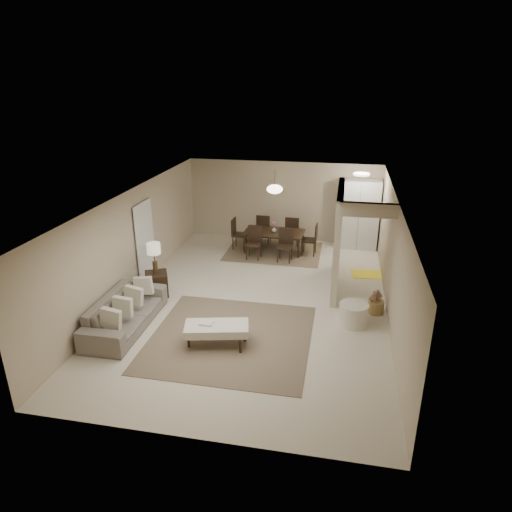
% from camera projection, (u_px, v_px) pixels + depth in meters
% --- Properties ---
extents(floor, '(9.00, 9.00, 0.00)m').
position_uv_depth(floor, '(256.00, 301.00, 10.77)').
color(floor, beige).
rests_on(floor, ground).
extents(ceiling, '(9.00, 9.00, 0.00)m').
position_uv_depth(ceiling, '(256.00, 197.00, 9.85)').
color(ceiling, white).
rests_on(ceiling, back_wall).
extents(back_wall, '(6.00, 0.00, 6.00)m').
position_uv_depth(back_wall, '(283.00, 201.00, 14.42)').
color(back_wall, '#BAAB8D').
rests_on(back_wall, floor).
extents(left_wall, '(0.00, 9.00, 9.00)m').
position_uv_depth(left_wall, '(132.00, 243.00, 10.85)').
color(left_wall, '#BAAB8D').
rests_on(left_wall, floor).
extents(right_wall, '(0.00, 9.00, 9.00)m').
position_uv_depth(right_wall, '(393.00, 261.00, 9.78)').
color(right_wall, '#BAAB8D').
rests_on(right_wall, floor).
extents(partition, '(0.15, 2.50, 2.50)m').
position_uv_depth(partition, '(338.00, 238.00, 11.13)').
color(partition, '#BAAB8D').
rests_on(partition, floor).
extents(doorway, '(0.04, 0.90, 2.04)m').
position_uv_depth(doorway, '(145.00, 243.00, 11.48)').
color(doorway, black).
rests_on(doorway, floor).
extents(pantry_cabinet, '(1.20, 0.55, 2.10)m').
position_uv_depth(pantry_cabinet, '(359.00, 214.00, 13.75)').
color(pantry_cabinet, silver).
rests_on(pantry_cabinet, floor).
extents(flush_light, '(0.44, 0.44, 0.05)m').
position_uv_depth(flush_light, '(361.00, 174.00, 12.38)').
color(flush_light, white).
rests_on(flush_light, ceiling).
extents(living_rug, '(3.20, 3.20, 0.01)m').
position_uv_depth(living_rug, '(231.00, 337.00, 9.25)').
color(living_rug, brown).
rests_on(living_rug, floor).
extents(sofa, '(2.39, 0.95, 0.70)m').
position_uv_depth(sofa, '(125.00, 312.00, 9.53)').
color(sofa, slate).
rests_on(sofa, floor).
extents(ottoman_bench, '(1.33, 0.83, 0.44)m').
position_uv_depth(ottoman_bench, '(217.00, 329.00, 8.88)').
color(ottoman_bench, beige).
rests_on(ottoman_bench, living_rug).
extents(side_table, '(0.69, 0.69, 0.57)m').
position_uv_depth(side_table, '(157.00, 284.00, 10.96)').
color(side_table, black).
rests_on(side_table, floor).
extents(table_lamp, '(0.32, 0.32, 0.76)m').
position_uv_depth(table_lamp, '(154.00, 251.00, 10.65)').
color(table_lamp, '#4E3B21').
rests_on(table_lamp, side_table).
extents(round_pouf, '(0.62, 0.62, 0.48)m').
position_uv_depth(round_pouf, '(353.00, 315.00, 9.65)').
color(round_pouf, beige).
rests_on(round_pouf, floor).
extents(wicker_basket, '(0.41, 0.41, 0.29)m').
position_uv_depth(wicker_basket, '(376.00, 307.00, 10.17)').
color(wicker_basket, olive).
rests_on(wicker_basket, floor).
extents(dining_rug, '(2.80, 2.10, 0.01)m').
position_uv_depth(dining_rug, '(274.00, 251.00, 13.78)').
color(dining_rug, brown).
rests_on(dining_rug, floor).
extents(dining_table, '(1.82, 1.06, 0.62)m').
position_uv_depth(dining_table, '(274.00, 242.00, 13.66)').
color(dining_table, black).
rests_on(dining_table, dining_rug).
extents(dining_chairs, '(2.55, 1.89, 0.95)m').
position_uv_depth(dining_chairs, '(274.00, 237.00, 13.60)').
color(dining_chairs, black).
rests_on(dining_chairs, dining_rug).
extents(vase, '(0.16, 0.16, 0.15)m').
position_uv_depth(vase, '(274.00, 230.00, 13.52)').
color(vase, silver).
rests_on(vase, dining_table).
extents(yellow_mat, '(1.01, 0.69, 0.01)m').
position_uv_depth(yellow_mat, '(370.00, 274.00, 12.19)').
color(yellow_mat, yellow).
rests_on(yellow_mat, floor).
extents(pendant_light, '(0.46, 0.46, 0.71)m').
position_uv_depth(pendant_light, '(275.00, 189.00, 13.07)').
color(pendant_light, '#4E3B21').
rests_on(pendant_light, ceiling).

